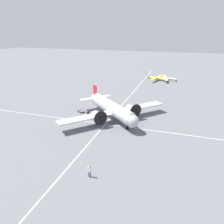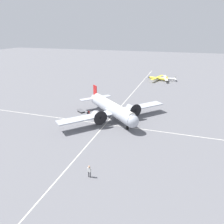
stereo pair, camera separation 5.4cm
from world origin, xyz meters
TOP-DOWN VIEW (x-y plane):
  - ground_plane at (0.00, 0.00)m, footprint 300.00×300.00m
  - apron_line_eastwest at (0.00, -2.98)m, footprint 120.00×0.16m
  - apron_line_northsouth at (-0.42, 0.00)m, footprint 0.16×120.00m
  - airliner_main at (0.29, -0.27)m, footprint 18.84×19.33m
  - crew_foreground at (3.30, -19.41)m, footprint 0.59×0.28m
  - suitcase_near_door at (-6.16, 1.08)m, footprint 0.36×0.17m
  - suitcase_upright_spare at (-5.99, 1.41)m, footprint 0.45×0.14m
  - baggage_cart at (-8.07, 1.72)m, footprint 2.17×1.97m
  - light_aircraft_distant at (7.51, 40.92)m, footprint 7.31×9.73m
  - light_aircraft_taxiing at (4.51, 40.54)m, footprint 7.67×10.05m

SIDE VIEW (x-z plane):
  - ground_plane at x=0.00m, z-range 0.00..0.00m
  - apron_line_eastwest at x=0.00m, z-range 0.00..0.01m
  - apron_line_northsouth at x=-0.42m, z-range 0.00..0.01m
  - suitcase_near_door at x=-6.16m, z-range -0.02..0.48m
  - baggage_cart at x=-8.07m, z-range 0.00..0.56m
  - suitcase_upright_spare at x=-5.99m, z-range -0.02..0.62m
  - light_aircraft_distant at x=7.51m, z-range -0.14..1.75m
  - light_aircraft_taxiing at x=4.51m, z-range -0.16..1.80m
  - crew_foreground at x=3.30m, z-range 0.19..1.92m
  - airliner_main at x=0.29m, z-range -0.33..5.23m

